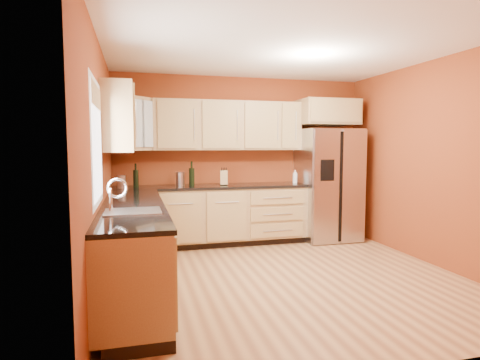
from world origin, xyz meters
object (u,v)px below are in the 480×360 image
object	(u,v)px
wine_bottle_a	(136,175)
soap_dispenser	(295,177)
refrigerator	(328,185)
canister_left	(122,182)
knife_block	(224,178)

from	to	relation	value
wine_bottle_a	soap_dispenser	size ratio (longest dim) A/B	1.63
soap_dispenser	wine_bottle_a	bearing A→B (deg)	179.99
wine_bottle_a	soap_dispenser	xyz separation A→B (m)	(2.45, -0.00, -0.07)
refrigerator	canister_left	distance (m)	3.20
soap_dispenser	knife_block	bearing A→B (deg)	179.86
wine_bottle_a	knife_block	distance (m)	1.30
knife_block	canister_left	bearing A→B (deg)	-166.12
canister_left	knife_block	world-z (taller)	knife_block
canister_left	knife_block	xyz separation A→B (m)	(1.49, 0.07, 0.02)
knife_block	refrigerator	bearing A→B (deg)	9.33
refrigerator	soap_dispenser	xyz separation A→B (m)	(-0.55, 0.05, 0.14)
canister_left	wine_bottle_a	world-z (taller)	wine_bottle_a
refrigerator	canister_left	xyz separation A→B (m)	(-3.20, -0.01, 0.12)
wine_bottle_a	knife_block	world-z (taller)	wine_bottle_a
refrigerator	knife_block	bearing A→B (deg)	178.08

